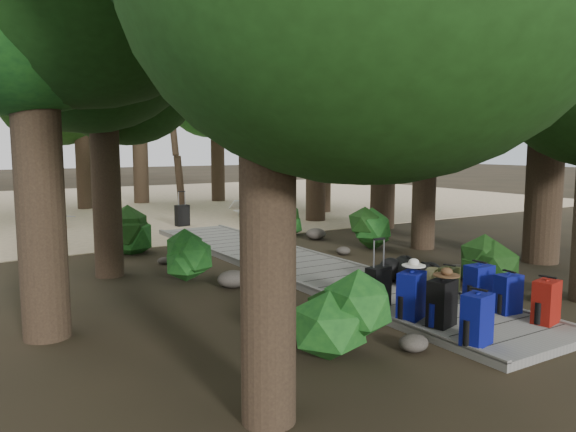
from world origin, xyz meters
TOP-DOWN VIEW (x-y plane):
  - ground at (0.00, 0.00)m, footprint 120.00×120.00m
  - sand_beach at (0.00, 16.00)m, footprint 40.00×22.00m
  - boardwalk at (0.00, 1.00)m, footprint 2.00×12.00m
  - backpack_left_a at (-0.79, -4.38)m, footprint 0.44×0.35m
  - backpack_left_b at (-0.61, -3.63)m, footprint 0.45×0.37m
  - backpack_left_c at (-0.73, -3.16)m, footprint 0.49×0.43m
  - backpack_right_a at (0.74, -4.32)m, footprint 0.43×0.34m
  - backpack_right_b at (0.69, -3.73)m, footprint 0.38×0.28m
  - backpack_right_c at (0.70, -3.18)m, footprint 0.41×0.29m
  - backpack_right_d at (0.78, -2.50)m, footprint 0.37×0.30m
  - duffel_right_khaki at (0.79, -1.99)m, footprint 0.44×0.63m
  - duffel_right_black at (0.68, -1.68)m, footprint 0.75×0.87m
  - suitcase_on_boardwalk at (-0.70, -2.41)m, footprint 0.44×0.29m
  - lone_suitcase_on_sand at (0.21, 8.22)m, footprint 0.46×0.30m
  - hat_brown at (-0.59, -3.68)m, footprint 0.36×0.36m
  - hat_white at (-0.66, -3.12)m, footprint 0.34×0.34m
  - kayak at (-3.44, 10.49)m, footprint 1.99×3.27m
  - sun_lounger at (3.20, 9.41)m, footprint 0.61×1.76m
  - tree_right_b at (5.02, -1.35)m, footprint 6.31×6.31m
  - tree_right_c at (4.00, 1.28)m, footprint 4.90×4.90m
  - tree_right_d at (5.57, 4.63)m, footprint 6.07×6.07m
  - tree_right_e at (4.69, 7.11)m, footprint 5.46×5.46m
  - tree_right_f at (6.39, 9.18)m, footprint 6.24×6.24m
  - tree_left_a at (-3.89, -4.51)m, footprint 4.47×4.47m
  - tree_left_c at (-3.61, 2.40)m, footprint 4.59×4.59m
  - tree_back_a at (-1.34, 15.22)m, footprint 4.83×4.83m
  - tree_back_b at (1.40, 16.32)m, footprint 5.45×5.45m
  - tree_back_c at (4.77, 15.31)m, footprint 5.04×5.04m
  - palm_right_a at (2.62, 5.99)m, footprint 4.70×4.70m
  - palm_right_b at (4.74, 10.38)m, footprint 4.59×4.59m
  - palm_right_c at (2.19, 12.93)m, footprint 4.15×4.15m
  - palm_left_a at (-4.72, 6.94)m, footprint 4.79×4.79m
  - rock_left_a at (-1.40, -3.91)m, footprint 0.40×0.36m
  - rock_left_b at (-2.40, -2.38)m, footprint 0.37×0.33m
  - rock_left_c at (-1.92, 0.25)m, footprint 0.58×0.52m
  - rock_left_d at (-2.30, 2.92)m, footprint 0.28×0.25m
  - rock_right_a at (2.06, -3.37)m, footprint 0.36×0.32m
  - rock_right_b at (2.18, -1.45)m, footprint 0.50×0.45m
  - rock_right_c at (1.75, 1.68)m, footprint 0.35×0.32m
  - rock_right_d at (2.43, 3.82)m, footprint 0.58×0.52m
  - shrub_left_a at (-2.31, -3.49)m, footprint 1.20×1.20m
  - shrub_left_b at (-2.38, 1.15)m, footprint 1.03×1.03m
  - shrub_left_c at (-2.60, 4.49)m, footprint 1.16×1.16m
  - shrub_right_a at (1.82, -2.38)m, footprint 1.05×1.05m
  - shrub_right_b at (2.73, 1.90)m, footprint 1.26×1.26m
  - shrub_right_c at (2.27, 5.08)m, footprint 0.87×0.87m

SIDE VIEW (x-z plane):
  - ground at x=0.00m, z-range 0.00..0.00m
  - sand_beach at x=0.00m, z-range 0.00..0.02m
  - boardwalk at x=0.00m, z-range 0.00..0.12m
  - rock_left_d at x=-2.30m, z-range 0.00..0.15m
  - rock_right_c at x=1.75m, z-range 0.00..0.19m
  - rock_right_a at x=2.06m, z-range 0.00..0.20m
  - rock_left_b at x=-2.40m, z-range 0.00..0.20m
  - rock_left_a at x=-1.40m, z-range 0.00..0.22m
  - rock_right_b at x=2.18m, z-range 0.00..0.27m
  - rock_left_c at x=-1.92m, z-range 0.00..0.32m
  - rock_right_d at x=2.43m, z-range 0.00..0.32m
  - kayak at x=-3.44m, z-range 0.02..0.35m
  - sun_lounger at x=3.20m, z-range 0.02..0.58m
  - duffel_right_khaki at x=0.79m, z-range 0.12..0.52m
  - duffel_right_black at x=0.68m, z-range 0.12..0.58m
  - lone_suitcase_on_sand at x=0.21m, z-range 0.02..0.70m
  - backpack_right_d at x=0.78m, z-range 0.12..0.62m
  - shrub_right_c at x=2.27m, z-range 0.00..0.78m
  - suitcase_on_boardwalk at x=-0.70m, z-range 0.12..0.74m
  - backpack_right_b at x=0.69m, z-range 0.12..0.77m
  - backpack_right_a at x=0.74m, z-range 0.12..0.80m
  - shrub_left_b at x=-2.38m, z-range 0.00..0.93m
  - backpack_right_c at x=0.70m, z-range 0.12..0.82m
  - shrub_right_a at x=1.82m, z-range 0.00..0.94m
  - backpack_left_b at x=-0.61m, z-range 0.12..0.84m
  - backpack_left_a at x=-0.79m, z-range 0.12..0.85m
  - backpack_left_c at x=-0.73m, z-range 0.12..0.88m
  - shrub_left_c at x=-2.60m, z-range 0.00..1.04m
  - shrub_left_a at x=-2.31m, z-range 0.00..1.08m
  - shrub_right_b at x=2.73m, z-range 0.00..1.14m
  - hat_brown at x=-0.59m, z-range 0.84..0.95m
  - hat_white at x=-0.66m, z-range 0.88..1.00m
  - palm_right_c at x=2.19m, z-range 0.00..6.61m
  - tree_left_a at x=-3.89m, z-range 0.00..7.45m
  - palm_left_a at x=-4.72m, z-range 0.00..7.62m
  - tree_left_c at x=-3.61m, z-range 0.00..7.99m
  - palm_right_a at x=2.62m, z-range 0.00..8.00m
  - tree_back_a at x=-1.34m, z-range 0.00..8.35m
  - tree_right_c at x=4.00m, z-range 0.00..8.47m
  - palm_right_b at x=4.74m, z-range 0.00..8.87m
  - tree_back_c at x=4.77m, z-range 0.00..9.06m
  - tree_back_b at x=1.40m, z-range 0.00..9.73m
  - tree_right_e at x=4.69m, z-range 0.00..9.82m
  - tree_right_d at x=5.57m, z-range 0.00..11.12m
  - tree_right_f at x=6.39m, z-range 0.00..11.13m
  - tree_right_b at x=5.02m, z-range 0.00..11.27m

